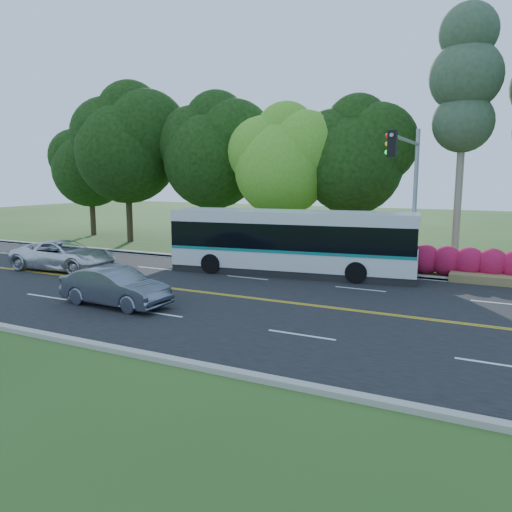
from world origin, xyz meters
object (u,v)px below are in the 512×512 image
at_px(transit_bus, 291,243).
at_px(sedan, 115,287).
at_px(traffic_signal, 409,180).
at_px(suv, 64,255).

relative_size(transit_bus, sedan, 2.79).
bearing_deg(traffic_signal, transit_bus, -179.16).
bearing_deg(suv, traffic_signal, -81.21).
bearing_deg(sedan, suv, 61.42).
height_order(transit_bus, suv, transit_bus).
relative_size(traffic_signal, sedan, 1.60).
bearing_deg(traffic_signal, sedan, -136.17).
height_order(transit_bus, sedan, transit_bus).
distance_m(traffic_signal, transit_bus, 6.30).
height_order(traffic_signal, sedan, traffic_signal).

